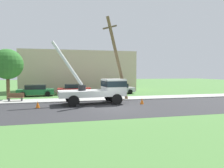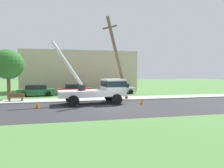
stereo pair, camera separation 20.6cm
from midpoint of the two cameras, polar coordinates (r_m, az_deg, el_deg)
The scene contains 14 objects.
ground_plane at distance 29.22m, azimuth -4.91°, elevation -2.65°, with size 120.00×120.00×0.00m, color #477538.
road_asphalt at distance 17.52m, azimuth 0.55°, elevation -6.60°, with size 80.00×8.49×0.01m, color #2B2B2D.
sidewalk_strip at distance 22.97m, azimuth -2.71°, elevation -4.14°, with size 80.00×2.77×0.10m, color #9E9E99.
utility_truck at distance 19.88m, azimuth -2.94°, elevation -1.35°, with size 6.93×3.24×5.98m.
leaning_utility_pole at distance 21.76m, azimuth 1.76°, elevation 7.05°, with size 3.18×1.76×8.67m.
traffic_cone_ahead at distance 19.72m, azimuth 8.53°, elevation -4.72°, with size 0.36×0.36×0.56m, color orange.
traffic_cone_behind at distance 18.63m, azimuth -19.56°, elevation -5.34°, with size 0.36×0.36×0.56m, color orange.
traffic_cone_curbside at distance 21.58m, azimuth 2.55°, elevation -4.00°, with size 0.36×0.36×0.56m, color orange.
parked_sedan_green at distance 27.90m, azimuth -19.90°, elevation -1.65°, with size 4.44×2.09×1.42m.
parked_sedan_red at distance 28.41m, azimuth -10.03°, elevation -1.42°, with size 4.48×2.16×1.42m.
parked_sedan_silver at distance 29.07m, azimuth 2.12°, elevation -1.27°, with size 4.41×2.03×1.42m.
park_bench at distance 23.14m, azimuth -24.76°, elevation -3.35°, with size 1.60×0.45×0.90m.
roadside_tree_far at distance 25.49m, azimuth -26.53°, elevation 4.87°, with size 3.33×3.33×5.56m.
lowrise_building_backdrop at distance 34.91m, azimuth -8.66°, elevation 3.54°, with size 18.00×6.00×6.40m, color #C6B293.
Camera 2 is at (-3.90, -16.82, 3.00)m, focal length 33.12 mm.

